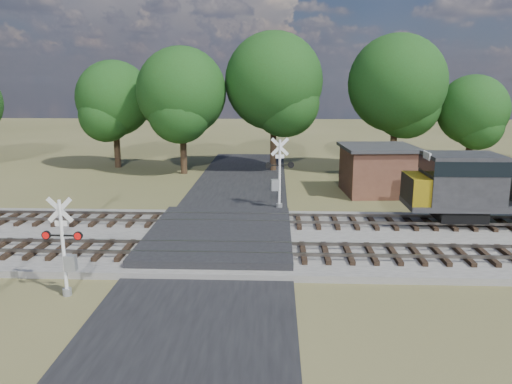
{
  "coord_description": "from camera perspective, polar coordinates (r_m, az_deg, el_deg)",
  "views": [
    {
      "loc": [
        2.75,
        -23.08,
        7.9
      ],
      "look_at": [
        1.73,
        2.0,
        2.23
      ],
      "focal_mm": 35.0,
      "sensor_mm": 36.0,
      "label": 1
    }
  ],
  "objects": [
    {
      "name": "crossing_signal_near",
      "position": [
        19.76,
        -20.89,
        -6.79
      ],
      "size": [
        1.53,
        0.33,
        3.79
      ],
      "rotation": [
        0.0,
        0.0,
        -0.03
      ],
      "color": "silver",
      "rests_on": "ground"
    },
    {
      "name": "crossing_signal_far",
      "position": [
        30.87,
        2.54,
        1.43
      ],
      "size": [
        1.79,
        0.45,
        4.46
      ],
      "rotation": [
        0.0,
        0.0,
        3.31
      ],
      "color": "silver",
      "rests_on": "ground"
    },
    {
      "name": "track_far",
      "position": [
        27.13,
        3.03,
        -3.3
      ],
      "size": [
        140.0,
        2.6,
        0.33
      ],
      "color": "black",
      "rests_on": "ballast_bed"
    },
    {
      "name": "road",
      "position": [
        24.54,
        -4.26,
        -5.98
      ],
      "size": [
        7.0,
        60.0,
        0.08
      ],
      "primitive_type": "cube",
      "color": "black",
      "rests_on": "ground"
    },
    {
      "name": "equipment_shed",
      "position": [
        36.14,
        13.72,
        2.53
      ],
      "size": [
        5.35,
        5.35,
        3.4
      ],
      "rotation": [
        0.0,
        0.0,
        0.08
      ],
      "color": "#4E2E21",
      "rests_on": "ground"
    },
    {
      "name": "track_near",
      "position": [
        22.37,
        3.17,
        -6.83
      ],
      "size": [
        140.0,
        2.6,
        0.33
      ],
      "color": "black",
      "rests_on": "ballast_bed"
    },
    {
      "name": "ballast_bed",
      "position": [
        25.86,
        18.58,
        -5.39
      ],
      "size": [
        140.0,
        10.0,
        0.3
      ],
      "primitive_type": "cube",
      "color": "gray",
      "rests_on": "ground"
    },
    {
      "name": "ground",
      "position": [
        24.55,
        -4.25,
        -6.07
      ],
      "size": [
        160.0,
        160.0,
        0.0
      ],
      "primitive_type": "plane",
      "color": "#4A4927",
      "rests_on": "ground"
    },
    {
      "name": "treeline",
      "position": [
        43.3,
        9.0,
        11.19
      ],
      "size": [
        79.7,
        10.47,
        11.94
      ],
      "color": "black",
      "rests_on": "ground"
    },
    {
      "name": "crossing_panel",
      "position": [
        24.92,
        -4.14,
        -5.02
      ],
      "size": [
        7.0,
        9.0,
        0.62
      ],
      "primitive_type": "cube",
      "color": "#262628",
      "rests_on": "ground"
    }
  ]
}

